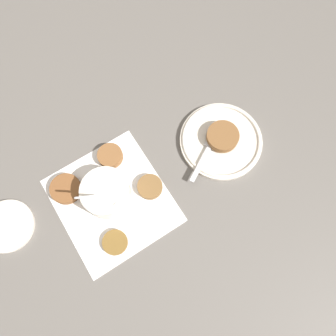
# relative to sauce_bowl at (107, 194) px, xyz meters

# --- Properties ---
(ground_plane) EXTENTS (4.00, 4.00, 0.00)m
(ground_plane) POSITION_rel_sauce_bowl_xyz_m (0.03, -0.03, -0.03)
(ground_plane) COLOR #605B56
(napkin) EXTENTS (0.31, 0.29, 0.00)m
(napkin) POSITION_rel_sauce_bowl_xyz_m (0.01, 0.00, -0.03)
(napkin) COLOR white
(napkin) RESTS_ON ground_plane
(sauce_bowl) EXTENTS (0.13, 0.12, 0.12)m
(sauce_bowl) POSITION_rel_sauce_bowl_xyz_m (0.00, 0.00, 0.00)
(sauce_bowl) COLOR silver
(sauce_bowl) RESTS_ON napkin
(fritter_0) EXTENTS (0.06, 0.06, 0.02)m
(fritter_0) POSITION_rel_sauce_bowl_xyz_m (-0.08, 0.07, -0.02)
(fritter_0) COLOR brown
(fritter_0) RESTS_ON napkin
(fritter_1) EXTENTS (0.06, 0.06, 0.02)m
(fritter_1) POSITION_rel_sauce_bowl_xyz_m (0.05, 0.09, -0.02)
(fritter_1) COLOR brown
(fritter_1) RESTS_ON napkin
(fritter_2) EXTENTS (0.06, 0.06, 0.01)m
(fritter_2) POSITION_rel_sauce_bowl_xyz_m (0.10, -0.06, -0.02)
(fritter_2) COLOR brown
(fritter_2) RESTS_ON napkin
(fritter_3) EXTENTS (0.08, 0.08, 0.02)m
(fritter_3) POSITION_rel_sauce_bowl_xyz_m (-0.08, -0.07, -0.02)
(fritter_3) COLOR brown
(fritter_3) RESTS_ON napkin
(serving_plate) EXTENTS (0.21, 0.21, 0.02)m
(serving_plate) POSITION_rel_sauce_bowl_xyz_m (0.07, 0.31, -0.02)
(serving_plate) COLOR silver
(serving_plate) RESTS_ON ground_plane
(fritter_on_plate) EXTENTS (0.08, 0.08, 0.02)m
(fritter_on_plate) POSITION_rel_sauce_bowl_xyz_m (0.07, 0.31, -0.00)
(fritter_on_plate) COLOR brown
(fritter_on_plate) RESTS_ON serving_plate
(fork) EXTENTS (0.08, 0.16, 0.00)m
(fork) POSITION_rel_sauce_bowl_xyz_m (0.07, 0.27, -0.01)
(fork) COLOR silver
(fork) RESTS_ON serving_plate
(extra_saucer) EXTENTS (0.13, 0.13, 0.01)m
(extra_saucer) POSITION_rel_sauce_bowl_xyz_m (-0.10, -0.23, -0.03)
(extra_saucer) COLOR silver
(extra_saucer) RESTS_ON ground_plane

